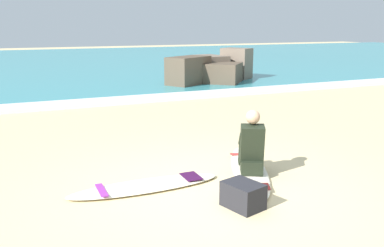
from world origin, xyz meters
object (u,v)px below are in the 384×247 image
surfer_seated (251,147)px  surfboard_spare_near (146,186)px  surfboard_main (249,170)px  beach_bag (243,195)px

surfer_seated → surfboard_spare_near: bearing=175.0°
surfboard_spare_near → surfboard_main: bearing=-0.4°
surfboard_main → beach_bag: 1.31m
surfboard_spare_near → beach_bag: bearing=-49.3°
surfboard_spare_near → beach_bag: 1.43m
surfer_seated → surfboard_spare_near: size_ratio=0.43×
surfer_seated → surfboard_main: bearing=67.9°
beach_bag → surfboard_main: bearing=55.2°
surfboard_spare_near → beach_bag: size_ratio=4.53×
surfboard_main → beach_bag: beach_bag is taller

